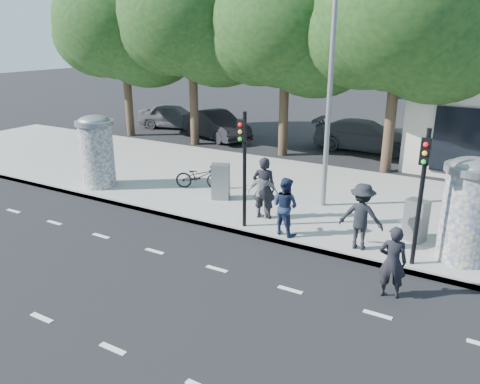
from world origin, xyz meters
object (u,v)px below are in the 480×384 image
Objects in this scene: bicycle at (199,176)px; car_mid at (216,125)px; cabinet_left at (221,182)px; car_left at (173,116)px; ped_a at (101,165)px; traffic_pole_far at (422,185)px; ad_column_right at (468,208)px; ped_d at (361,216)px; ad_column_left at (97,150)px; car_right at (366,135)px; street_lamp at (331,61)px; cabinet_right at (416,220)px; ped_c at (285,206)px; traffic_pole_near at (244,158)px; man_road at (392,262)px; ped_e at (263,193)px; ped_b at (264,188)px.

bicycle is 9.24m from car_mid.
car_left reaches higher than cabinet_left.
car_left is (-5.12, 10.95, -0.21)m from ped_a.
traffic_pole_far is 2.14× the size of ped_a.
ad_column_right is 0.57× the size of car_mid.
ped_d is 6.91m from bicycle.
ad_column_left is 0.78× the size of traffic_pole_far.
cabinet_left is at bearing 165.12° from car_right.
cabinet_right is at bearing -22.47° from street_lamp.
ad_column_right is 2.54m from ped_d.
ped_a is at bearing 8.72° from ped_c.
car_right is at bearing 88.80° from traffic_pole_near.
car_right is at bearing -104.03° from car_left.
street_lamp is at bearing -3.41° from cabinet_left.
ped_d reaches higher than cabinet_left.
street_lamp is 4.75× the size of man_road.
car_left is at bearing 168.75° from cabinet_right.
traffic_pole_near reaches higher than ad_column_left.
ped_e is (-5.64, 0.02, -0.58)m from ad_column_right.
ped_d is at bearing -109.26° from car_mid.
street_lamp is 1.87× the size of car_left.
cabinet_left is at bearing -38.55° from ped_b.
ped_b reaches higher than ped_e.
car_mid is (-9.07, 7.57, -4.02)m from street_lamp.
ped_d reaches higher than car_right.
car_left is 4.15m from car_mid.
car_right is at bearing -44.65° from bicycle.
street_lamp reaches higher than cabinet_left.
car_mid is at bearing -58.40° from man_road.
car_left is (-11.81, 10.77, -0.39)m from ped_b.
car_right is (3.45, 9.58, 0.14)m from bicycle.
traffic_pole_near is 2.96m from cabinet_left.
traffic_pole_far is 1.89× the size of ped_d.
ad_column_left is 1.53× the size of bicycle.
cabinet_right is (1.17, 1.25, -0.31)m from ped_d.
ad_column_left is 1.00× the size of ad_column_right.
ped_a is at bearing -13.61° from ped_e.
ped_e is 5.08m from man_road.
ad_column_left is 0.57× the size of car_mid.
ped_e is at bearing -147.46° from car_left.
cabinet_left is at bearing -36.86° from ped_e.
ped_d is 5.48m from cabinet_left.
man_road is at bearing 159.99° from ped_a.
cabinet_left is (-2.05, 0.82, -0.19)m from ped_e.
traffic_pole_near is 2.02× the size of man_road.
ped_a is 0.31× the size of car_right.
ad_column_left reaches higher than ped_c.
traffic_pole_near is 1.59m from ped_e.
man_road is (4.61, -1.51, -1.39)m from traffic_pole_near.
car_left is at bearing 114.54° from ad_column_left.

